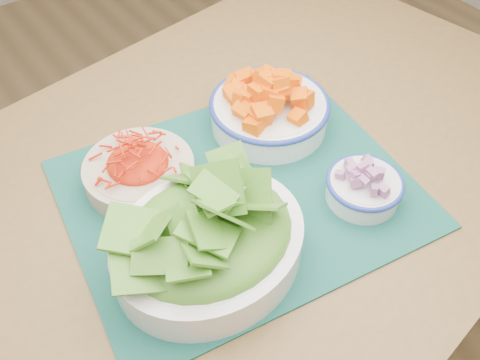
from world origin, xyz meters
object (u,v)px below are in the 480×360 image
Objects in this scene: table at (250,193)px; carrot_bowl at (139,168)px; placemat at (240,193)px; lettuce_bowl at (208,232)px; squash_bowl at (270,104)px; onion_bowl at (365,185)px.

carrot_bowl reaches higher than table.
table is 0.12m from placemat.
lettuce_bowl is (-0.11, -0.08, 0.07)m from placemat.
lettuce_bowl is (-0.18, -0.14, 0.16)m from table.
carrot_bowl is 0.26m from squash_bowl.
lettuce_bowl reaches higher than carrot_bowl.
carrot_bowl is 0.77× the size of lettuce_bowl.
lettuce_bowl is at bearing -136.18° from placemat.
placemat is 2.26× the size of squash_bowl.
carrot_bowl is at bearing 177.26° from squash_bowl.
onion_bowl is (0.27, -0.04, -0.04)m from lettuce_bowl.
squash_bowl reaches higher than onion_bowl.
squash_bowl is 0.79× the size of lettuce_bowl.
placemat is 1.78× the size of lettuce_bowl.
carrot_bowl is (-0.18, 0.06, 0.13)m from table.
placemat is 0.18m from squash_bowl.
onion_bowl reaches higher than table.
squash_bowl reaches higher than placemat.
carrot_bowl is 0.98× the size of squash_bowl.
lettuce_bowl reaches higher than onion_bowl.
lettuce_bowl is at bearing -144.03° from squash_bowl.
squash_bowl reaches higher than carrot_bowl.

